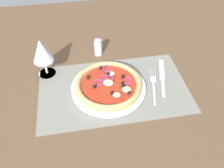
{
  "coord_description": "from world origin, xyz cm",
  "views": [
    {
      "loc": [
        -10.14,
        -56.22,
        59.6
      ],
      "look_at": [
        -0.53,
        0.0,
        2.56
      ],
      "focal_mm": 37.62,
      "sensor_mm": 36.0,
      "label": 1
    }
  ],
  "objects_px": {
    "fork": "(153,84)",
    "knife": "(162,76)",
    "pizza": "(109,84)",
    "pepper_shaker": "(98,48)",
    "plate": "(108,87)",
    "wine_glass": "(42,52)"
  },
  "relations": [
    {
      "from": "fork",
      "to": "knife",
      "type": "relative_size",
      "value": 0.9
    },
    {
      "from": "pizza",
      "to": "pepper_shaker",
      "type": "height_order",
      "value": "pepper_shaker"
    },
    {
      "from": "plate",
      "to": "pizza",
      "type": "xyz_separation_m",
      "value": [
        0.0,
        0.0,
        0.02
      ]
    },
    {
      "from": "pizza",
      "to": "pepper_shaker",
      "type": "bearing_deg",
      "value": 92.59
    },
    {
      "from": "plate",
      "to": "knife",
      "type": "distance_m",
      "value": 0.21
    },
    {
      "from": "fork",
      "to": "pepper_shaker",
      "type": "distance_m",
      "value": 0.27
    },
    {
      "from": "knife",
      "to": "plate",
      "type": "bearing_deg",
      "value": 112.77
    },
    {
      "from": "plate",
      "to": "wine_glass",
      "type": "relative_size",
      "value": 1.74
    },
    {
      "from": "plate",
      "to": "pepper_shaker",
      "type": "height_order",
      "value": "pepper_shaker"
    },
    {
      "from": "fork",
      "to": "wine_glass",
      "type": "relative_size",
      "value": 1.2
    },
    {
      "from": "fork",
      "to": "pizza",
      "type": "bearing_deg",
      "value": 102.07
    },
    {
      "from": "fork",
      "to": "pepper_shaker",
      "type": "relative_size",
      "value": 2.66
    },
    {
      "from": "knife",
      "to": "wine_glass",
      "type": "bearing_deg",
      "value": 92.81
    },
    {
      "from": "pizza",
      "to": "knife",
      "type": "xyz_separation_m",
      "value": [
        0.2,
        0.03,
        -0.02
      ]
    },
    {
      "from": "pizza",
      "to": "wine_glass",
      "type": "xyz_separation_m",
      "value": [
        -0.21,
        0.12,
        0.07
      ]
    },
    {
      "from": "pizza",
      "to": "fork",
      "type": "height_order",
      "value": "pizza"
    },
    {
      "from": "fork",
      "to": "wine_glass",
      "type": "height_order",
      "value": "wine_glass"
    },
    {
      "from": "fork",
      "to": "knife",
      "type": "height_order",
      "value": "knife"
    },
    {
      "from": "plate",
      "to": "pizza",
      "type": "bearing_deg",
      "value": 18.02
    },
    {
      "from": "knife",
      "to": "pepper_shaker",
      "type": "distance_m",
      "value": 0.28
    },
    {
      "from": "plate",
      "to": "fork",
      "type": "xyz_separation_m",
      "value": [
        0.16,
        -0.01,
        -0.0
      ]
    },
    {
      "from": "fork",
      "to": "knife",
      "type": "xyz_separation_m",
      "value": [
        0.04,
        0.03,
        0.0
      ]
    }
  ]
}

